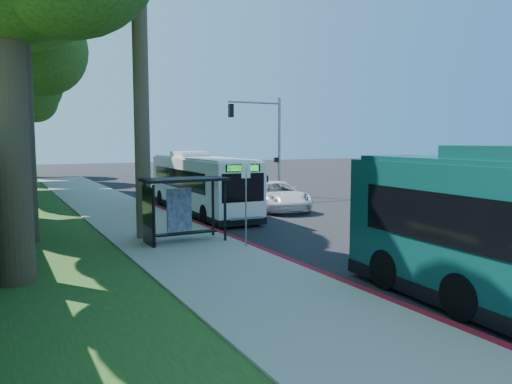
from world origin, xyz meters
TOP-DOWN VIEW (x-y plane):
  - ground at (0.00, 0.00)m, footprint 140.00×140.00m
  - sidewalk at (-7.30, 0.00)m, footprint 4.50×70.00m
  - red_curb at (-5.00, -4.00)m, footprint 0.25×30.00m
  - grass_verge at (-13.00, 5.00)m, footprint 8.00×70.00m
  - bus_shelter at (-7.26, -2.86)m, footprint 3.20×1.51m
  - stop_sign_pole at (-5.40, -5.00)m, footprint 0.35×0.06m
  - traffic_signal_pole at (3.78, 10.00)m, footprint 4.10×0.30m
  - tree_2 at (-11.89, 15.98)m, footprint 8.82×8.40m
  - tree_4 at (-11.40, 31.98)m, footprint 8.40×8.00m
  - tree_5 at (-10.41, 39.99)m, footprint 7.35×7.00m
  - white_bus at (-3.35, 4.73)m, footprint 2.72×11.29m
  - pickup at (0.88, 3.77)m, footprint 3.49×6.17m

SIDE VIEW (x-z plane):
  - ground at x=0.00m, z-range 0.00..0.00m
  - grass_verge at x=-13.00m, z-range 0.00..0.06m
  - sidewalk at x=-7.30m, z-range 0.00..0.12m
  - red_curb at x=-5.00m, z-range 0.00..0.13m
  - pickup at x=0.88m, z-range 0.00..1.63m
  - white_bus at x=-3.35m, z-range -0.04..3.31m
  - bus_shelter at x=-7.26m, z-range 0.53..3.08m
  - stop_sign_pole at x=-5.40m, z-range 0.50..3.67m
  - traffic_signal_pole at x=3.78m, z-range 0.92..7.92m
  - tree_5 at x=-10.41m, z-range 2.53..15.39m
  - tree_4 at x=-11.40m, z-range 2.66..16.80m
  - tree_2 at x=-11.89m, z-range 2.92..18.04m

